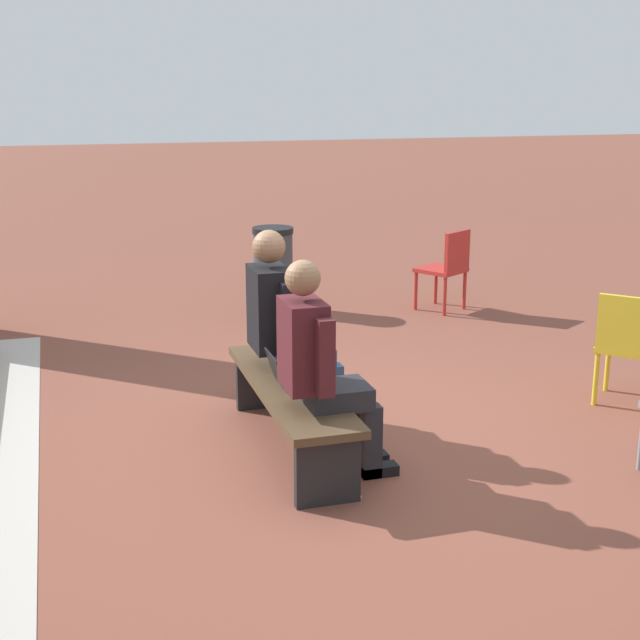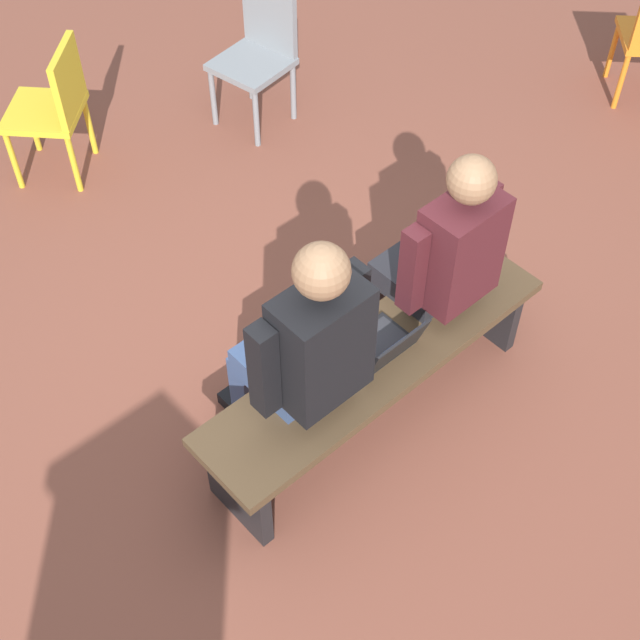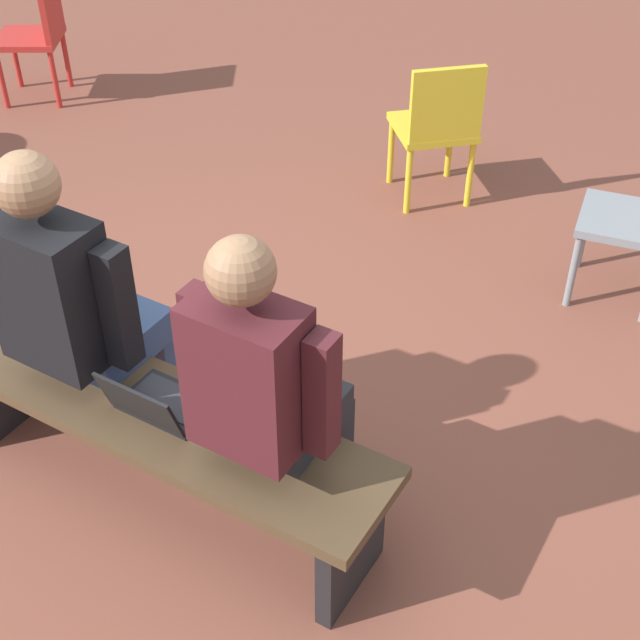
{
  "view_description": "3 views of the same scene",
  "coord_description": "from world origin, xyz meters",
  "views": [
    {
      "loc": [
        -5.3,
        1.57,
        2.29
      ],
      "look_at": [
        -0.13,
        0.02,
        0.84
      ],
      "focal_mm": 50.0,
      "sensor_mm": 36.0,
      "label": 1
    },
    {
      "loc": [
        1.7,
        1.88,
        3.52
      ],
      "look_at": [
        0.02,
        0.03,
        0.65
      ],
      "focal_mm": 50.0,
      "sensor_mm": 36.0,
      "label": 2
    },
    {
      "loc": [
        -1.81,
        1.88,
        2.63
      ],
      "look_at": [
        -0.6,
        -0.14,
        0.79
      ],
      "focal_mm": 50.0,
      "sensor_mm": 36.0,
      "label": 3
    }
  ],
  "objects": [
    {
      "name": "laptop",
      "position": [
        -0.17,
        0.23,
        0.5
      ],
      "size": [
        0.32,
        0.29,
        0.21
      ],
      "color": "black",
      "rests_on": "bench"
    },
    {
      "name": "person_adult",
      "position": [
        0.22,
        0.15,
        0.73
      ],
      "size": [
        0.56,
        0.71,
        1.37
      ],
      "color": "#384C75",
      "rests_on": "ground"
    },
    {
      "name": "plastic_chair_near_bench_right",
      "position": [
        -1.28,
        -1.96,
        0.48
      ],
      "size": [
        0.48,
        0.48,
        0.84
      ],
      "color": "gray",
      "rests_on": "ground"
    },
    {
      "name": "person_student",
      "position": [
        -0.59,
        0.15,
        0.71
      ],
      "size": [
        0.53,
        0.67,
        1.33
      ],
      "color": "#232328",
      "rests_on": "ground"
    },
    {
      "name": "ground_plane",
      "position": [
        0.0,
        0.0,
        0.0
      ],
      "size": [
        60.0,
        60.0,
        0.0
      ],
      "primitive_type": "plane",
      "color": "brown"
    },
    {
      "name": "bench",
      "position": [
        -0.14,
        0.22,
        0.35
      ],
      "size": [
        1.8,
        0.44,
        0.45
      ],
      "color": "#4C3823",
      "rests_on": "ground"
    },
    {
      "name": "plastic_chair_mid_courtyard",
      "position": [
        -0.05,
        -2.32,
        0.48
      ],
      "size": [
        0.59,
        0.59,
        0.84
      ],
      "color": "gold",
      "rests_on": "ground"
    }
  ]
}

